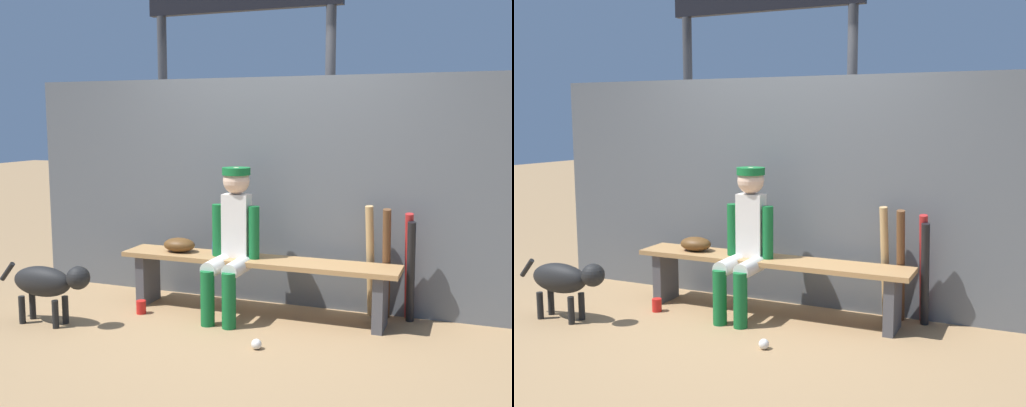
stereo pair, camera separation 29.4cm
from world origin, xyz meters
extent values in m
plane|color=#9E7A51|center=(0.00, 0.00, 0.00)|extent=(30.00, 30.00, 0.00)
cube|color=#595E63|center=(0.00, 0.38, 0.98)|extent=(4.65, 0.03, 1.95)
cube|color=#AD7F4C|center=(0.00, 0.00, 0.46)|extent=(2.32, 0.36, 0.04)
cube|color=#4C4C51|center=(-1.01, 0.00, 0.22)|extent=(0.08, 0.29, 0.44)
cube|color=#4C4C51|center=(1.01, 0.00, 0.22)|extent=(0.08, 0.29, 0.44)
cube|color=silver|center=(-0.17, 0.00, 0.74)|extent=(0.22, 0.13, 0.52)
sphere|color=beige|center=(-0.17, 0.00, 1.10)|extent=(0.22, 0.22, 0.22)
cylinder|color=#14662D|center=(-0.17, 0.00, 1.18)|extent=(0.23, 0.23, 0.06)
cylinder|color=silver|center=(-0.26, -0.19, 0.44)|extent=(0.13, 0.38, 0.13)
cylinder|color=#14662D|center=(-0.26, -0.38, 0.22)|extent=(0.11, 0.11, 0.44)
cylinder|color=#14662D|center=(-0.33, -0.02, 0.69)|extent=(0.09, 0.09, 0.44)
cylinder|color=silver|center=(-0.08, -0.19, 0.44)|extent=(0.13, 0.38, 0.13)
cylinder|color=#14662D|center=(-0.08, -0.38, 0.22)|extent=(0.11, 0.11, 0.44)
cylinder|color=#14662D|center=(-0.01, -0.02, 0.69)|extent=(0.09, 0.09, 0.44)
ellipsoid|color=#593819|center=(-0.70, 0.00, 0.54)|extent=(0.28, 0.20, 0.12)
cylinder|color=tan|center=(0.88, 0.27, 0.46)|extent=(0.10, 0.19, 0.92)
cylinder|color=brown|center=(1.02, 0.22, 0.46)|extent=(0.08, 0.24, 0.92)
cylinder|color=#B22323|center=(1.19, 0.26, 0.44)|extent=(0.06, 0.24, 0.89)
cylinder|color=black|center=(1.21, 0.21, 0.41)|extent=(0.07, 0.20, 0.83)
sphere|color=white|center=(0.27, -0.71, 0.04)|extent=(0.07, 0.07, 0.07)
cylinder|color=red|center=(-0.90, -0.31, 0.06)|extent=(0.08, 0.08, 0.11)
cylinder|color=#1E47AD|center=(-0.35, 0.01, 0.53)|extent=(0.08, 0.08, 0.11)
cylinder|color=#3F3F42|center=(-1.58, 1.36, 1.34)|extent=(0.10, 0.10, 2.68)
cylinder|color=#3F3F42|center=(0.26, 1.36, 1.34)|extent=(0.10, 0.10, 2.68)
ellipsoid|color=black|center=(-1.49, -0.79, 0.34)|extent=(0.52, 0.20, 0.24)
sphere|color=black|center=(-1.15, -0.79, 0.40)|extent=(0.18, 0.18, 0.18)
cylinder|color=black|center=(-1.83, -0.79, 0.39)|extent=(0.15, 0.04, 0.16)
cylinder|color=black|center=(-1.33, -0.73, 0.11)|extent=(0.05, 0.05, 0.22)
cylinder|color=black|center=(-1.33, -0.85, 0.11)|extent=(0.05, 0.05, 0.22)
cylinder|color=black|center=(-1.65, -0.73, 0.11)|extent=(0.05, 0.05, 0.22)
cylinder|color=black|center=(-1.65, -0.85, 0.11)|extent=(0.05, 0.05, 0.22)
camera|label=1|loc=(1.70, -4.54, 1.60)|focal=42.74mm
camera|label=2|loc=(1.97, -4.43, 1.60)|focal=42.74mm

